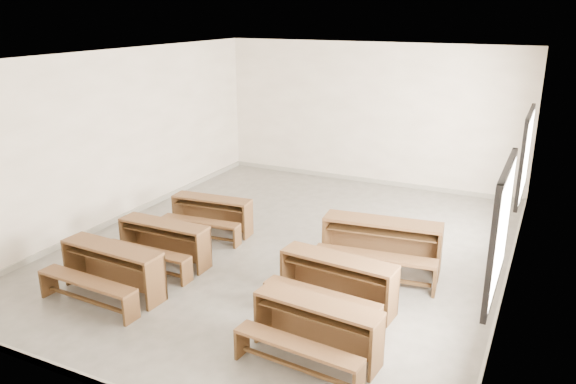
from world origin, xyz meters
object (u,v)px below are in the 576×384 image
at_px(desk_set_4, 336,279).
at_px(desk_set_1, 163,240).
at_px(desk_set_5, 381,242).
at_px(desk_set_0, 110,267).
at_px(desk_set_2, 211,213).
at_px(desk_set_3, 315,326).

bearing_deg(desk_set_4, desk_set_1, -177.11).
height_order(desk_set_4, desk_set_5, desk_set_5).
bearing_deg(desk_set_4, desk_set_0, -156.13).
bearing_deg(desk_set_4, desk_set_5, 86.51).
xyz_separation_m(desk_set_2, desk_set_5, (3.21, -0.16, 0.09)).
height_order(desk_set_3, desk_set_5, desk_set_5).
bearing_deg(desk_set_4, desk_set_2, 157.93).
xyz_separation_m(desk_set_0, desk_set_3, (3.20, -0.13, -0.02)).
bearing_deg(desk_set_2, desk_set_1, -93.81).
xyz_separation_m(desk_set_0, desk_set_2, (-0.01, 2.56, -0.04)).
bearing_deg(desk_set_2, desk_set_3, -45.17).
xyz_separation_m(desk_set_1, desk_set_5, (3.18, 1.27, 0.07)).
height_order(desk_set_0, desk_set_4, desk_set_4).
bearing_deg(desk_set_3, desk_set_4, 104.37).
relative_size(desk_set_1, desk_set_3, 0.95).
distance_m(desk_set_0, desk_set_1, 1.14).
distance_m(desk_set_0, desk_set_2, 2.57).
xyz_separation_m(desk_set_1, desk_set_3, (3.17, -1.27, 0.00)).
bearing_deg(desk_set_1, desk_set_0, -91.59).
xyz_separation_m(desk_set_0, desk_set_5, (3.21, 2.41, 0.05)).
height_order(desk_set_0, desk_set_3, desk_set_0).
distance_m(desk_set_3, desk_set_4, 1.18).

